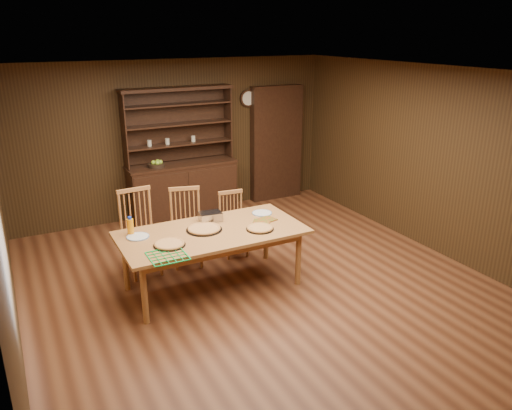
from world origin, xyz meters
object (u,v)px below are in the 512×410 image
dining_table (212,236)px  chair_left (139,229)px  chair_center (186,224)px  chair_right (233,221)px  china_hutch (182,183)px  juice_bottle (130,226)px

dining_table → chair_left: (-0.67, 0.84, -0.08)m
chair_center → chair_right: chair_center is taller
china_hutch → juice_bottle: size_ratio=9.70×
dining_table → chair_left: chair_left is taller
china_hutch → chair_left: bearing=-125.0°
chair_left → chair_right: 1.33m
china_hutch → chair_center: (-0.56, -1.73, -0.04)m
china_hutch → chair_right: (0.12, -1.75, -0.11)m
china_hutch → chair_center: bearing=-108.0°
dining_table → chair_right: size_ratio=2.43×
juice_bottle → chair_center: bearing=29.3°
dining_table → chair_center: 0.83m
dining_table → chair_right: bearing=51.1°
chair_right → juice_bottle: (-1.54, -0.46, 0.37)m
china_hutch → juice_bottle: 2.64m
dining_table → chair_right: (0.65, 0.81, -0.20)m
dining_table → chair_left: bearing=128.7°
dining_table → chair_left: 1.08m
juice_bottle → china_hutch: bearing=57.3°
chair_center → chair_right: size_ratio=1.16×
china_hutch → chair_right: bearing=-86.1°
chair_left → juice_bottle: bearing=-117.1°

